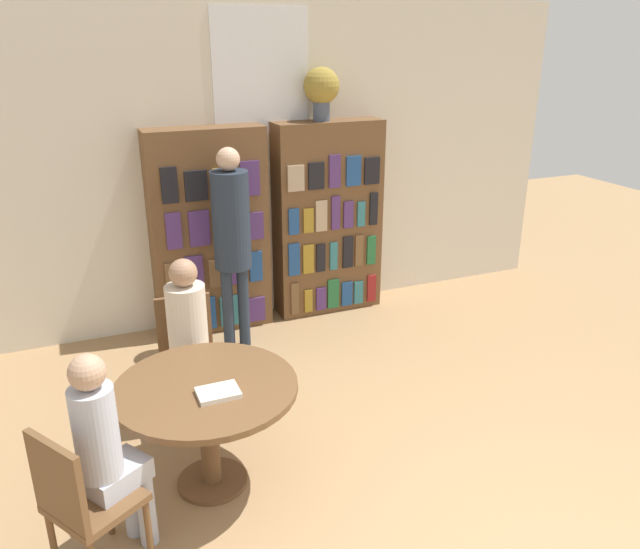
# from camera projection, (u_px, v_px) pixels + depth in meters

# --- Properties ---
(wall_back) EXTENTS (6.40, 0.07, 3.00)m
(wall_back) POSITION_uv_depth(u_px,v_px,m) (263.00, 165.00, 5.95)
(wall_back) COLOR beige
(wall_back) RESTS_ON ground_plane
(bookshelf_left) EXTENTS (1.07, 0.34, 1.91)m
(bookshelf_left) POSITION_uv_depth(u_px,v_px,m) (210.00, 233.00, 5.76)
(bookshelf_left) COLOR brown
(bookshelf_left) RESTS_ON ground_plane
(bookshelf_right) EXTENTS (1.07, 0.34, 1.91)m
(bookshelf_right) POSITION_uv_depth(u_px,v_px,m) (328.00, 219.00, 6.20)
(bookshelf_right) COLOR brown
(bookshelf_right) RESTS_ON ground_plane
(flower_vase) EXTENTS (0.33, 0.33, 0.48)m
(flower_vase) POSITION_uv_depth(u_px,v_px,m) (321.00, 88.00, 5.73)
(flower_vase) COLOR #475166
(flower_vase) RESTS_ON bookshelf_right
(reading_table) EXTENTS (1.10, 1.10, 0.71)m
(reading_table) POSITION_uv_depth(u_px,v_px,m) (207.00, 404.00, 3.75)
(reading_table) COLOR brown
(reading_table) RESTS_ON ground_plane
(chair_near_camera) EXTENTS (0.55, 0.55, 0.89)m
(chair_near_camera) POSITION_uv_depth(u_px,v_px,m) (81.00, 499.00, 3.10)
(chair_near_camera) COLOR brown
(chair_near_camera) RESTS_ON ground_plane
(chair_left_side) EXTENTS (0.43, 0.43, 0.89)m
(chair_left_side) POSITION_uv_depth(u_px,v_px,m) (188.00, 351.00, 4.56)
(chair_left_side) COLOR brown
(chair_left_side) RESTS_ON ground_plane
(seated_reader_left) EXTENTS (0.30, 0.39, 1.25)m
(seated_reader_left) POSITION_uv_depth(u_px,v_px,m) (189.00, 334.00, 4.33)
(seated_reader_left) COLOR beige
(seated_reader_left) RESTS_ON ground_plane
(seated_reader_right) EXTENTS (0.39, 0.36, 1.24)m
(seated_reader_right) POSITION_uv_depth(u_px,v_px,m) (107.00, 448.00, 3.17)
(seated_reader_right) COLOR #B2B7C6
(seated_reader_right) RESTS_ON ground_plane
(librarian_standing) EXTENTS (0.32, 0.59, 1.81)m
(librarian_standing) POSITION_uv_depth(u_px,v_px,m) (232.00, 229.00, 5.30)
(librarian_standing) COLOR #232D3D
(librarian_standing) RESTS_ON ground_plane
(open_book_on_table) EXTENTS (0.24, 0.18, 0.03)m
(open_book_on_table) POSITION_uv_depth(u_px,v_px,m) (218.00, 393.00, 3.59)
(open_book_on_table) COLOR silver
(open_book_on_table) RESTS_ON reading_table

